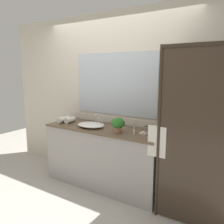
# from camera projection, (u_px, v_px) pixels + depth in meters

# --- Properties ---
(ground_plane) EXTENTS (8.00, 8.00, 0.00)m
(ground_plane) POSITION_uv_depth(u_px,v_px,m) (104.00, 185.00, 3.52)
(ground_plane) COLOR #B7B2A8
(wall_back_with_mirror) EXTENTS (4.40, 0.06, 2.60)m
(wall_back_with_mirror) POSITION_uv_depth(u_px,v_px,m) (116.00, 98.00, 3.57)
(wall_back_with_mirror) COLOR beige
(wall_back_with_mirror) RESTS_ON ground_plane
(vanity_cabinet) EXTENTS (1.80, 0.58, 0.90)m
(vanity_cabinet) POSITION_uv_depth(u_px,v_px,m) (104.00, 157.00, 3.44)
(vanity_cabinet) COLOR #9E9993
(vanity_cabinet) RESTS_ON ground_plane
(shower_enclosure) EXTENTS (1.20, 0.59, 2.00)m
(shower_enclosure) POSITION_uv_depth(u_px,v_px,m) (190.00, 136.00, 2.51)
(shower_enclosure) COLOR #2D2319
(shower_enclosure) RESTS_ON ground_plane
(sink_basin) EXTENTS (0.43, 0.32, 0.06)m
(sink_basin) POSITION_uv_depth(u_px,v_px,m) (91.00, 125.00, 3.40)
(sink_basin) COLOR white
(sink_basin) RESTS_ON vanity_cabinet
(faucet) EXTENTS (0.17, 0.13, 0.17)m
(faucet) POSITION_uv_depth(u_px,v_px,m) (99.00, 121.00, 3.56)
(faucet) COLOR silver
(faucet) RESTS_ON vanity_cabinet
(potted_plant) EXTENTS (0.19, 0.19, 0.20)m
(potted_plant) POSITION_uv_depth(u_px,v_px,m) (118.00, 124.00, 3.08)
(potted_plant) COLOR #B77A51
(potted_plant) RESTS_ON vanity_cabinet
(soap_dish) EXTENTS (0.10, 0.07, 0.04)m
(soap_dish) POSITION_uv_depth(u_px,v_px,m) (143.00, 133.00, 3.02)
(soap_dish) COLOR silver
(soap_dish) RESTS_ON vanity_cabinet
(amenity_bottle_lotion) EXTENTS (0.03, 0.03, 0.08)m
(amenity_bottle_lotion) POSITION_uv_depth(u_px,v_px,m) (134.00, 131.00, 3.02)
(amenity_bottle_lotion) COLOR white
(amenity_bottle_lotion) RESTS_ON vanity_cabinet
(amenity_bottle_shampoo) EXTENTS (0.03, 0.03, 0.09)m
(amenity_bottle_shampoo) POSITION_uv_depth(u_px,v_px,m) (134.00, 126.00, 3.30)
(amenity_bottle_shampoo) COLOR silver
(amenity_bottle_shampoo) RESTS_ON vanity_cabinet
(rolled_towel_near_edge) EXTENTS (0.10, 0.23, 0.09)m
(rolled_towel_near_edge) POSITION_uv_depth(u_px,v_px,m) (63.00, 119.00, 3.71)
(rolled_towel_near_edge) COLOR silver
(rolled_towel_near_edge) RESTS_ON vanity_cabinet
(rolled_towel_middle) EXTENTS (0.12, 0.21, 0.09)m
(rolled_towel_middle) POSITION_uv_depth(u_px,v_px,m) (70.00, 120.00, 3.69)
(rolled_towel_middle) COLOR silver
(rolled_towel_middle) RESTS_ON vanity_cabinet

